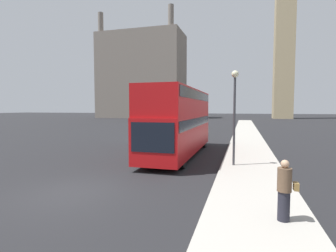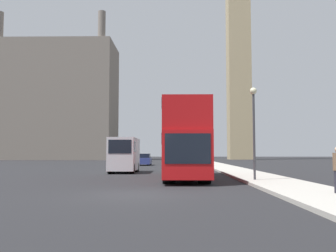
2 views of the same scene
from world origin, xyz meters
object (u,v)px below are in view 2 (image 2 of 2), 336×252
at_px(street_lamp, 254,117).
at_px(white_van, 124,154).
at_px(red_double_decker_bus, 184,139).
at_px(parked_sedan, 143,160).
at_px(clock_tower, 238,8).

bearing_deg(street_lamp, white_van, 130.09).
distance_m(red_double_decker_bus, parked_sedan, 25.14).
distance_m(clock_tower, street_lamp, 80.31).
xyz_separation_m(clock_tower, street_lamp, (-11.74, -71.67, -34.28)).
height_order(red_double_decker_bus, white_van, red_double_decker_bus).
height_order(red_double_decker_bus, parked_sedan, red_double_decker_bus).
bearing_deg(white_van, parked_sedan, 89.84).
distance_m(street_lamp, parked_sedan, 28.89).
xyz_separation_m(white_van, street_lamp, (8.20, -9.74, 1.98)).
bearing_deg(red_double_decker_bus, clock_tower, 77.41).
bearing_deg(white_van, street_lamp, -49.91).
bearing_deg(clock_tower, white_van, -107.85).
distance_m(white_van, street_lamp, 12.88).
height_order(red_double_decker_bus, street_lamp, street_lamp).
height_order(clock_tower, red_double_decker_bus, clock_tower).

